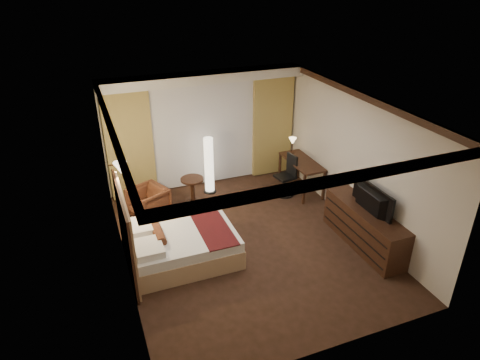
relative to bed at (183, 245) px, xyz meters
name	(u,v)px	position (x,y,z in m)	size (l,w,h in m)	color
floor	(248,242)	(1.26, 0.01, -0.27)	(4.50, 5.50, 0.01)	black
ceiling	(249,106)	(1.26, 0.01, 2.43)	(4.50, 5.50, 0.01)	white
back_wall	(203,129)	(1.26, 2.76, 1.08)	(4.50, 0.02, 2.70)	beige
left_wall	(118,203)	(-0.99, 0.01, 1.08)	(0.02, 5.50, 2.70)	beige
right_wall	(355,160)	(3.51, 0.01, 1.08)	(0.02, 5.50, 2.70)	beige
crown_molding	(249,109)	(1.26, 0.01, 2.37)	(4.50, 5.50, 0.12)	black
soffit	(204,78)	(1.26, 2.51, 2.33)	(4.50, 0.50, 0.20)	white
curtain_sheer	(204,134)	(1.26, 2.68, 0.98)	(2.48, 0.04, 2.45)	silver
curtain_left_drape	(130,146)	(-0.44, 2.62, 0.98)	(1.00, 0.14, 2.45)	tan
curtain_right_drape	(272,126)	(2.96, 2.62, 0.98)	(1.00, 0.14, 2.45)	tan
wall_sconce	(121,168)	(-0.83, 0.72, 1.35)	(0.24, 0.24, 0.24)	white
bed	(183,245)	(0.00, 0.00, 0.00)	(1.86, 1.45, 0.54)	white
headboard	(126,234)	(-0.94, 0.00, 0.48)	(0.12, 1.75, 1.50)	tan
armchair	(148,201)	(-0.31, 1.65, 0.09)	(0.69, 0.65, 0.71)	#4B2316
side_table	(193,190)	(0.72, 1.93, 0.01)	(0.51, 0.51, 0.56)	black
floor_lamp	(209,165)	(1.21, 2.22, 0.40)	(0.28, 0.28, 1.35)	white
desk	(301,176)	(3.21, 1.52, 0.10)	(0.55, 1.30, 0.75)	black
desk_lamp	(292,146)	(3.21, 2.02, 0.65)	(0.18, 0.18, 0.34)	#FFD899
office_chair	(285,176)	(2.77, 1.47, 0.21)	(0.46, 0.46, 0.96)	black
dresser	(364,227)	(3.26, -0.84, 0.11)	(0.50, 1.97, 0.77)	black
television	(368,195)	(3.23, -0.84, 0.81)	(1.11, 0.64, 0.15)	black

